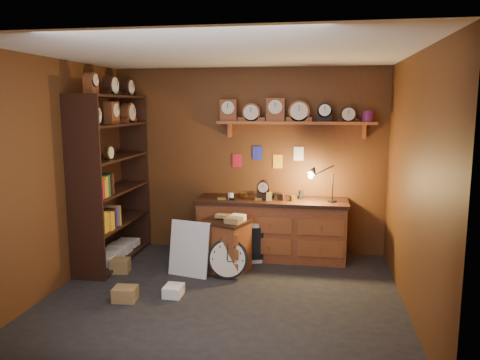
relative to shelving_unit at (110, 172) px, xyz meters
The scene contains 11 objects.
floor 2.40m from the shelving_unit, 28.68° to the right, with size 4.00×4.00×0.00m, color black.
room_shell 2.09m from the shelving_unit, 25.39° to the right, with size 4.02×3.62×2.71m.
shelving_unit is the anchor object (origin of this frame).
workbench 2.38m from the shelving_unit, 12.72° to the left, with size 2.13×0.66×1.36m.
low_cabinet 1.87m from the shelving_unit, ahead, with size 0.73×0.68×0.77m.
big_round_clock 2.04m from the shelving_unit, 13.29° to the right, with size 0.51×0.17×0.51m.
white_panel 1.79m from the shelving_unit, 17.95° to the right, with size 0.54×0.02×0.72m, color silver.
mini_fridge 2.16m from the shelving_unit, 12.35° to the left, with size 0.67×0.69×0.56m.
floor_box_a 1.89m from the shelving_unit, 60.48° to the right, with size 0.25×0.22×0.16m, color olive.
floor_box_b 2.01m from the shelving_unit, 41.21° to the right, with size 0.20×0.24×0.12m, color white.
floor_box_c 1.28m from the shelving_unit, 56.10° to the right, with size 0.24×0.20×0.18m, color olive.
Camera 1 is at (1.02, -4.98, 2.17)m, focal length 35.00 mm.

